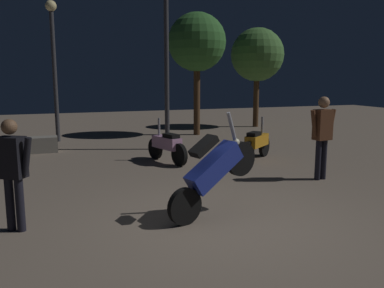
{
  "coord_description": "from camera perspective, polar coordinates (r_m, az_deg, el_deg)",
  "views": [
    {
      "loc": [
        -2.37,
        -5.27,
        2.17
      ],
      "look_at": [
        -0.04,
        1.26,
        1.0
      ],
      "focal_mm": 37.5,
      "sensor_mm": 36.0,
      "label": 1
    }
  ],
  "objects": [
    {
      "name": "tree_left_bg",
      "position": [
        15.09,
        0.71,
        14.19
      ],
      "size": [
        2.13,
        2.13,
        4.49
      ],
      "color": "#4C331E",
      "rests_on": "ground_plane"
    },
    {
      "name": "person_bystander_far",
      "position": [
        6.1,
        -24.22,
        -2.83
      ],
      "size": [
        0.61,
        0.43,
        1.6
      ],
      "rotation": [
        0.0,
        0.0,
        4.15
      ],
      "color": "black",
      "rests_on": "ground_plane"
    },
    {
      "name": "motorcycle_orange_parked_left",
      "position": [
        10.67,
        9.19,
        0.1
      ],
      "size": [
        1.35,
        1.13,
        1.11
      ],
      "rotation": [
        0.0,
        0.0,
        0.68
      ],
      "color": "black",
      "rests_on": "ground_plane"
    },
    {
      "name": "streetlamp_near",
      "position": [
        14.2,
        -19.1,
        12.21
      ],
      "size": [
        0.36,
        0.36,
        4.6
      ],
      "color": "#38383D",
      "rests_on": "ground_plane"
    },
    {
      "name": "streetlamp_far",
      "position": [
        12.05,
        -3.69,
        15.98
      ],
      "size": [
        0.36,
        0.36,
        5.63
      ],
      "color": "#38383D",
      "rests_on": "ground_plane"
    },
    {
      "name": "motorcycle_blue_foreground",
      "position": [
        6.17,
        3.09,
        -3.8
      ],
      "size": [
        1.62,
        0.58,
        1.63
      ],
      "rotation": [
        0.0,
        0.0,
        0.29
      ],
      "color": "black",
      "rests_on": "ground_plane"
    },
    {
      "name": "person_rider_beside",
      "position": [
        8.83,
        18.06,
        1.88
      ],
      "size": [
        0.67,
        0.28,
        1.76
      ],
      "rotation": [
        0.0,
        0.0,
        1.68
      ],
      "color": "black",
      "rests_on": "ground_plane"
    },
    {
      "name": "motorcycle_pink_parked_right",
      "position": [
        10.22,
        -3.6,
        -0.21
      ],
      "size": [
        0.6,
        1.61,
        1.11
      ],
      "rotation": [
        0.0,
        0.0,
        1.88
      ],
      "color": "black",
      "rests_on": "ground_plane"
    },
    {
      "name": "planter_wall_low",
      "position": [
        12.45,
        -24.77,
        -0.32
      ],
      "size": [
        2.7,
        0.5,
        0.45
      ],
      "color": "gray",
      "rests_on": "ground_plane"
    },
    {
      "name": "tree_center_bg",
      "position": [
        17.77,
        9.26,
        12.37
      ],
      "size": [
        2.26,
        2.26,
        4.23
      ],
      "color": "#4C331E",
      "rests_on": "ground_plane"
    },
    {
      "name": "ground_plane",
      "position": [
        6.17,
        4.33,
        -11.03
      ],
      "size": [
        40.0,
        40.0,
        0.0
      ],
      "primitive_type": "plane",
      "color": "#756656"
    }
  ]
}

